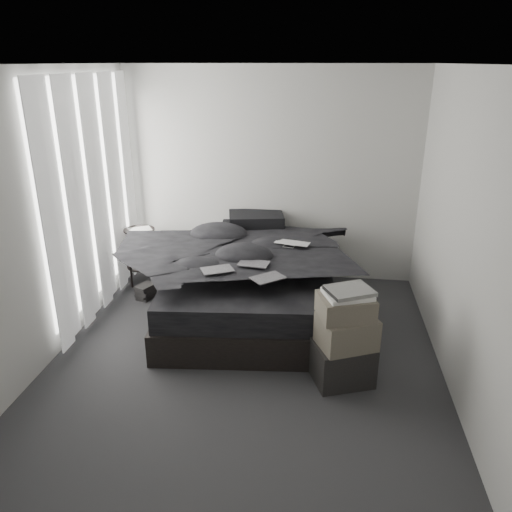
# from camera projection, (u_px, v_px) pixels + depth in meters

# --- Properties ---
(floor) EXTENTS (3.60, 4.20, 0.01)m
(floor) POSITION_uv_depth(u_px,v_px,m) (245.00, 361.00, 4.67)
(floor) COLOR #2C2C2E
(floor) RESTS_ON ground
(ceiling) EXTENTS (3.60, 4.20, 0.01)m
(ceiling) POSITION_uv_depth(u_px,v_px,m) (242.00, 64.00, 3.72)
(ceiling) COLOR white
(ceiling) RESTS_ON ground
(wall_back) EXTENTS (3.60, 0.01, 2.60)m
(wall_back) POSITION_uv_depth(u_px,v_px,m) (270.00, 176.00, 6.13)
(wall_back) COLOR beige
(wall_back) RESTS_ON ground
(wall_front) EXTENTS (3.60, 0.01, 2.60)m
(wall_front) POSITION_uv_depth(u_px,v_px,m) (170.00, 374.00, 2.26)
(wall_front) COLOR beige
(wall_front) RESTS_ON ground
(wall_left) EXTENTS (0.01, 4.20, 2.60)m
(wall_left) POSITION_uv_depth(u_px,v_px,m) (43.00, 221.00, 4.42)
(wall_left) COLOR beige
(wall_left) RESTS_ON ground
(wall_right) EXTENTS (0.01, 4.20, 2.60)m
(wall_right) POSITION_uv_depth(u_px,v_px,m) (466.00, 239.00, 3.97)
(wall_right) COLOR beige
(wall_right) RESTS_ON ground
(window_left) EXTENTS (0.02, 2.00, 2.30)m
(window_left) POSITION_uv_depth(u_px,v_px,m) (89.00, 191.00, 5.23)
(window_left) COLOR white
(window_left) RESTS_ON wall_left
(curtain_left) EXTENTS (0.06, 2.12, 2.48)m
(curtain_left) POSITION_uv_depth(u_px,v_px,m) (95.00, 198.00, 5.25)
(curtain_left) COLOR white
(curtain_left) RESTS_ON wall_left
(bed) EXTENTS (1.98, 2.49, 0.32)m
(bed) POSITION_uv_depth(u_px,v_px,m) (251.00, 298.00, 5.56)
(bed) COLOR black
(bed) RESTS_ON floor
(mattress) EXTENTS (1.90, 2.42, 0.25)m
(mattress) POSITION_uv_depth(u_px,v_px,m) (251.00, 275.00, 5.45)
(mattress) COLOR black
(mattress) RESTS_ON bed
(duvet) EXTENTS (1.90, 2.15, 0.27)m
(duvet) POSITION_uv_depth(u_px,v_px,m) (250.00, 254.00, 5.31)
(duvet) COLOR black
(duvet) RESTS_ON mattress
(pillow_lower) EXTENTS (0.75, 0.54, 0.16)m
(pillow_lower) POSITION_uv_depth(u_px,v_px,m) (250.00, 230.00, 6.23)
(pillow_lower) COLOR black
(pillow_lower) RESTS_ON mattress
(pillow_upper) EXTENTS (0.73, 0.57, 0.15)m
(pillow_upper) POSITION_uv_depth(u_px,v_px,m) (256.00, 219.00, 6.15)
(pillow_upper) COLOR black
(pillow_upper) RESTS_ON pillow_lower
(laptop) EXTENTS (0.42, 0.32, 0.03)m
(laptop) POSITION_uv_depth(u_px,v_px,m) (291.00, 238.00, 5.34)
(laptop) COLOR silver
(laptop) RESTS_ON duvet
(comic_a) EXTENTS (0.35, 0.31, 0.01)m
(comic_a) POSITION_uv_depth(u_px,v_px,m) (217.00, 261.00, 4.74)
(comic_a) COLOR black
(comic_a) RESTS_ON duvet
(comic_b) EXTENTS (0.32, 0.23, 0.01)m
(comic_b) POSITION_uv_depth(u_px,v_px,m) (254.00, 255.00, 4.88)
(comic_b) COLOR black
(comic_b) RESTS_ON duvet
(comic_c) EXTENTS (0.35, 0.34, 0.01)m
(comic_c) POSITION_uv_depth(u_px,v_px,m) (268.00, 268.00, 4.55)
(comic_c) COLOR black
(comic_c) RESTS_ON duvet
(side_stand) EXTENTS (0.49, 0.49, 0.69)m
(side_stand) POSITION_uv_depth(u_px,v_px,m) (141.00, 256.00, 6.24)
(side_stand) COLOR black
(side_stand) RESTS_ON floor
(papers) EXTENTS (0.33, 0.31, 0.01)m
(papers) POSITION_uv_depth(u_px,v_px,m) (140.00, 230.00, 6.10)
(papers) COLOR white
(papers) RESTS_ON side_stand
(floor_books) EXTENTS (0.23, 0.26, 0.16)m
(floor_books) POSITION_uv_depth(u_px,v_px,m) (146.00, 292.00, 5.89)
(floor_books) COLOR black
(floor_books) RESTS_ON floor
(box_lower) EXTENTS (0.59, 0.52, 0.36)m
(box_lower) POSITION_uv_depth(u_px,v_px,m) (343.00, 363.00, 4.33)
(box_lower) COLOR black
(box_lower) RESTS_ON floor
(box_mid) EXTENTS (0.56, 0.51, 0.27)m
(box_mid) POSITION_uv_depth(u_px,v_px,m) (347.00, 331.00, 4.20)
(box_mid) COLOR #5A5447
(box_mid) RESTS_ON box_lower
(box_upper) EXTENTS (0.52, 0.46, 0.19)m
(box_upper) POSITION_uv_depth(u_px,v_px,m) (346.00, 307.00, 4.12)
(box_upper) COLOR #5A5447
(box_upper) RESTS_ON box_mid
(art_book_white) EXTENTS (0.45, 0.40, 0.04)m
(art_book_white) POSITION_uv_depth(u_px,v_px,m) (348.00, 294.00, 4.09)
(art_book_white) COLOR silver
(art_book_white) RESTS_ON box_upper
(art_book_snake) EXTENTS (0.45, 0.41, 0.03)m
(art_book_snake) POSITION_uv_depth(u_px,v_px,m) (350.00, 291.00, 4.06)
(art_book_snake) COLOR silver
(art_book_snake) RESTS_ON art_book_white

